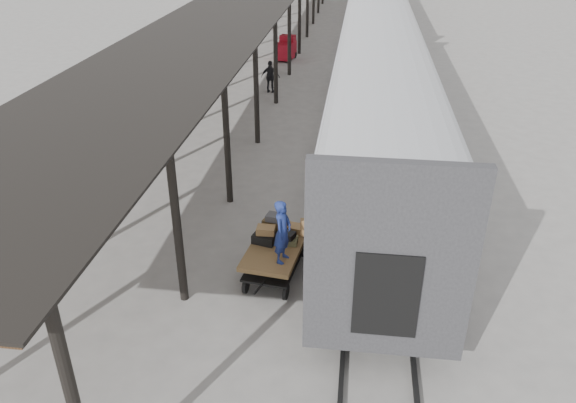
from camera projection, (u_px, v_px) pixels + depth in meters
The scene contains 7 objects.
ground at pixel (255, 256), 15.01m from camera, with size 160.00×160.00×0.00m, color slate.
rails at pixel (371, 22), 44.40m from camera, with size 1.54×150.00×0.12m.
baggage_cart at pixel (276, 252), 14.01m from camera, with size 1.56×2.54×0.86m.
suitcase_stack at pixel (276, 230), 14.14m from camera, with size 1.34×1.09×0.58m.
luggage_tug at pixel (286, 49), 33.64m from camera, with size 1.18×1.68×1.37m.
porter at pixel (283, 232), 12.95m from camera, with size 0.57×0.38×1.57m, color navy.
pedestrian at pixel (271, 77), 27.67m from camera, with size 0.92×0.38×1.57m, color black.
Camera 1 is at (2.47, -12.35, 8.34)m, focal length 35.00 mm.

